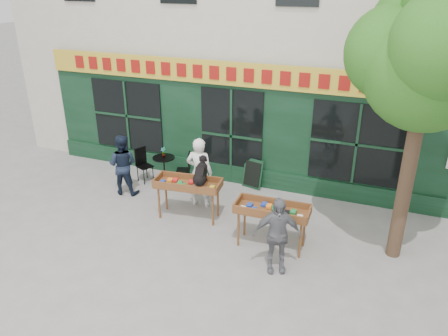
{
  "coord_description": "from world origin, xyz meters",
  "views": [
    {
      "loc": [
        3.77,
        -7.94,
        5.28
      ],
      "look_at": [
        0.49,
        0.5,
        1.25
      ],
      "focal_mm": 35.0,
      "sensor_mm": 36.0,
      "label": 1
    }
  ],
  "objects_px": {
    "man_right": "(277,235)",
    "man_left": "(123,165)",
    "book_cart_center": "(188,186)",
    "book_cart_right": "(272,212)",
    "bistro_table": "(164,165)",
    "dog": "(201,170)",
    "woman": "(200,172)"
  },
  "relations": [
    {
      "from": "book_cart_center",
      "to": "bistro_table",
      "type": "relative_size",
      "value": 2.05
    },
    {
      "from": "book_cart_center",
      "to": "dog",
      "type": "bearing_deg",
      "value": -14.58
    },
    {
      "from": "man_right",
      "to": "dog",
      "type": "bearing_deg",
      "value": 129.16
    },
    {
      "from": "dog",
      "to": "bistro_table",
      "type": "height_order",
      "value": "dog"
    },
    {
      "from": "dog",
      "to": "book_cart_right",
      "type": "relative_size",
      "value": 0.4
    },
    {
      "from": "woman",
      "to": "bistro_table",
      "type": "bearing_deg",
      "value": -35.49
    },
    {
      "from": "man_left",
      "to": "bistro_table",
      "type": "bearing_deg",
      "value": -138.42
    },
    {
      "from": "book_cart_right",
      "to": "bistro_table",
      "type": "distance_m",
      "value": 4.03
    },
    {
      "from": "man_left",
      "to": "dog",
      "type": "bearing_deg",
      "value": 156.07
    },
    {
      "from": "dog",
      "to": "woman",
      "type": "relative_size",
      "value": 0.34
    },
    {
      "from": "woman",
      "to": "man_right",
      "type": "bearing_deg",
      "value": 136.06
    },
    {
      "from": "man_right",
      "to": "man_left",
      "type": "height_order",
      "value": "man_left"
    },
    {
      "from": "book_cart_center",
      "to": "man_left",
      "type": "relative_size",
      "value": 0.97
    },
    {
      "from": "bistro_table",
      "to": "dog",
      "type": "bearing_deg",
      "value": -40.08
    },
    {
      "from": "book_cart_right",
      "to": "bistro_table",
      "type": "height_order",
      "value": "book_cart_right"
    },
    {
      "from": "book_cart_right",
      "to": "book_cart_center",
      "type": "bearing_deg",
      "value": 166.14
    },
    {
      "from": "man_right",
      "to": "man_left",
      "type": "bearing_deg",
      "value": 137.33
    },
    {
      "from": "book_cart_center",
      "to": "man_right",
      "type": "height_order",
      "value": "man_right"
    },
    {
      "from": "dog",
      "to": "woman",
      "type": "distance_m",
      "value": 0.88
    },
    {
      "from": "book_cart_center",
      "to": "man_left",
      "type": "distance_m",
      "value": 2.18
    },
    {
      "from": "book_cart_right",
      "to": "man_left",
      "type": "xyz_separation_m",
      "value": [
        -4.24,
        1.0,
        -0.02
      ]
    },
    {
      "from": "book_cart_center",
      "to": "man_right",
      "type": "xyz_separation_m",
      "value": [
        2.43,
        -1.21,
        -0.04
      ]
    },
    {
      "from": "woman",
      "to": "man_right",
      "type": "distance_m",
      "value": 3.06
    },
    {
      "from": "dog",
      "to": "man_left",
      "type": "bearing_deg",
      "value": 160.16
    },
    {
      "from": "book_cart_center",
      "to": "dog",
      "type": "xyz_separation_m",
      "value": [
        0.35,
        -0.05,
        0.47
      ]
    },
    {
      "from": "woman",
      "to": "bistro_table",
      "type": "relative_size",
      "value": 2.33
    },
    {
      "from": "dog",
      "to": "man_right",
      "type": "distance_m",
      "value": 2.43
    },
    {
      "from": "book_cart_right",
      "to": "bistro_table",
      "type": "xyz_separation_m",
      "value": [
        -3.54,
        1.9,
        -0.28
      ]
    },
    {
      "from": "book_cart_center",
      "to": "woman",
      "type": "xyz_separation_m",
      "value": [
        0.0,
        0.65,
        0.06
      ]
    },
    {
      "from": "woman",
      "to": "book_cart_right",
      "type": "height_order",
      "value": "woman"
    },
    {
      "from": "book_cart_right",
      "to": "man_right",
      "type": "distance_m",
      "value": 0.81
    },
    {
      "from": "book_cart_right",
      "to": "bistro_table",
      "type": "relative_size",
      "value": 2.0
    }
  ]
}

